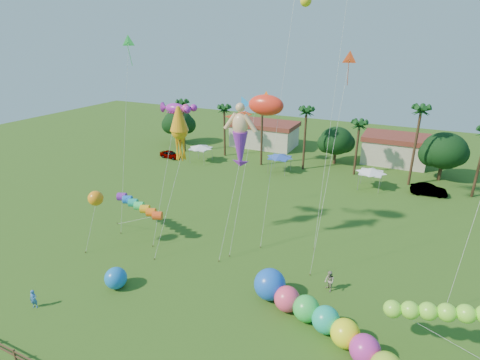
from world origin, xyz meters
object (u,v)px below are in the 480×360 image
at_px(spectator_b, 329,281).
at_px(caterpillar_inflatable, 315,315).
at_px(spectator_a, 34,299).
at_px(car_b, 429,190).
at_px(blue_ball, 116,278).
at_px(car_a, 170,154).

bearing_deg(spectator_b, caterpillar_inflatable, -41.75).
relative_size(spectator_a, spectator_b, 0.84).
xyz_separation_m(spectator_a, spectator_b, (20.78, 12.35, 0.15)).
height_order(spectator_a, spectator_b, spectator_b).
height_order(car_b, caterpillar_inflatable, caterpillar_inflatable).
distance_m(car_b, blue_ball, 41.74).
relative_size(spectator_b, caterpillar_inflatable, 0.15).
distance_m(car_a, spectator_a, 39.58).
xyz_separation_m(car_a, car_b, (41.68, 1.66, 0.08)).
relative_size(spectator_a, caterpillar_inflatable, 0.13).
height_order(car_b, blue_ball, blue_ball).
xyz_separation_m(car_b, spectator_b, (-7.45, -26.53, 0.19)).
distance_m(car_a, blue_ball, 36.85).
height_order(spectator_b, blue_ball, blue_ball).
xyz_separation_m(car_a, caterpillar_inflatable, (34.27, -29.65, 0.43)).
xyz_separation_m(car_b, caterpillar_inflatable, (-7.41, -31.30, 0.34)).
relative_size(spectator_b, blue_ball, 1.00).
relative_size(caterpillar_inflatable, blue_ball, 6.49).
height_order(car_b, spectator_b, spectator_b).
xyz_separation_m(caterpillar_inflatable, blue_ball, (-16.72, -2.75, -0.15)).
bearing_deg(caterpillar_inflatable, spectator_b, 114.38).
bearing_deg(spectator_a, spectator_b, 10.48).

